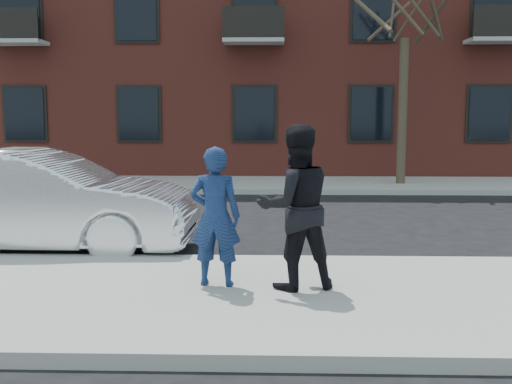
{
  "coord_description": "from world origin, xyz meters",
  "views": [
    {
      "loc": [
        0.74,
        -6.74,
        2.12
      ],
      "look_at": [
        0.53,
        0.4,
        1.21
      ],
      "focal_mm": 42.0,
      "sensor_mm": 36.0,
      "label": 1
    }
  ],
  "objects": [
    {
      "name": "man_hoodie",
      "position": [
        0.06,
        0.07,
        0.96
      ],
      "size": [
        0.62,
        0.51,
        1.63
      ],
      "rotation": [
        0.0,
        0.0,
        3.06
      ],
      "color": "navy",
      "rests_on": "near_sidewalk"
    },
    {
      "name": "near_curb",
      "position": [
        0.0,
        1.55,
        0.07
      ],
      "size": [
        50.0,
        0.1,
        0.15
      ],
      "primitive_type": "cube",
      "color": "#999691",
      "rests_on": "ground"
    },
    {
      "name": "man_peacoat",
      "position": [
        0.99,
        -0.0,
        1.09
      ],
      "size": [
        1.07,
        0.94,
        1.88
      ],
      "rotation": [
        0.0,
        0.0,
        3.42
      ],
      "color": "black",
      "rests_on": "near_sidewalk"
    },
    {
      "name": "ground",
      "position": [
        0.0,
        0.0,
        0.0
      ],
      "size": [
        100.0,
        100.0,
        0.0
      ],
      "primitive_type": "plane",
      "color": "black",
      "rests_on": "ground"
    },
    {
      "name": "near_sidewalk",
      "position": [
        0.0,
        -0.25,
        0.07
      ],
      "size": [
        50.0,
        3.5,
        0.15
      ],
      "primitive_type": "cube",
      "color": "gray",
      "rests_on": "ground"
    },
    {
      "name": "far_sidewalk",
      "position": [
        0.0,
        11.25,
        0.07
      ],
      "size": [
        50.0,
        3.5,
        0.15
      ],
      "primitive_type": "cube",
      "color": "gray",
      "rests_on": "ground"
    },
    {
      "name": "apartment_building",
      "position": [
        2.0,
        18.0,
        6.16
      ],
      "size": [
        24.3,
        10.3,
        12.3
      ],
      "color": "maroon",
      "rests_on": "ground"
    },
    {
      "name": "silver_sedan",
      "position": [
        -2.94,
        2.34,
        0.8
      ],
      "size": [
        4.9,
        1.76,
        1.61
      ],
      "primitive_type": "imported",
      "rotation": [
        0.0,
        0.0,
        1.56
      ],
      "color": "silver",
      "rests_on": "ground"
    },
    {
      "name": "far_curb",
      "position": [
        0.0,
        9.45,
        0.07
      ],
      "size": [
        50.0,
        0.1,
        0.15
      ],
      "primitive_type": "cube",
      "color": "#999691",
      "rests_on": "ground"
    }
  ]
}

